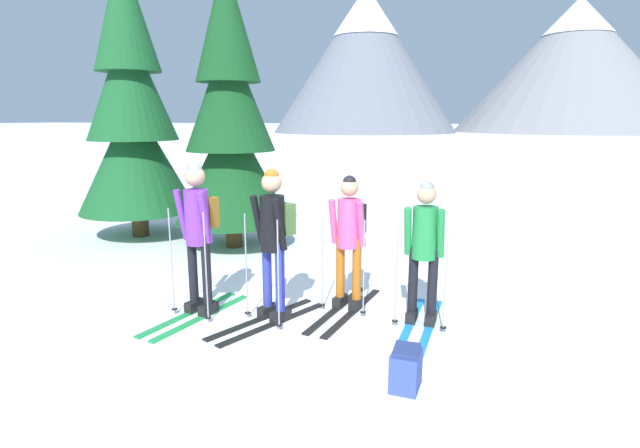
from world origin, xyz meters
The scene contains 9 objects.
ground_plane centered at (0.00, 0.00, 0.00)m, with size 400.00×400.00×0.00m, color white.
skier_in_purple centered at (-1.09, -0.27, 1.05)m, with size 0.66×1.63×1.84m.
skier_in_black centered at (-0.17, -0.19, 1.01)m, with size 0.97×1.60×1.78m.
skier_in_pink centered at (0.58, 0.41, 0.93)m, with size 0.60×1.74×1.67m.
skier_in_green centered at (1.51, 0.20, 0.92)m, with size 0.61×1.73×1.66m.
pine_tree_near centered at (-4.35, 3.01, 2.47)m, with size 2.23×2.23×5.39m.
pine_tree_mid centered at (-2.16, 2.77, 2.27)m, with size 2.06×2.06×4.97m.
backpack_on_snow_front centered at (1.51, -1.30, 0.19)m, with size 0.26×0.34×0.38m.
mountain_ridge_distant centered at (4.57, 83.56, 11.09)m, with size 65.80×45.60×22.31m.
Camera 1 is at (1.95, -5.36, 2.34)m, focal length 28.06 mm.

